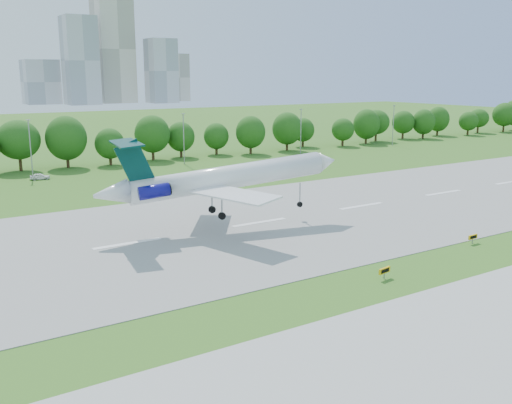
% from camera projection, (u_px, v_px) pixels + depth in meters
% --- Properties ---
extents(ground, '(600.00, 600.00, 0.00)m').
position_uv_depth(ground, '(382.00, 272.00, 62.62)').
color(ground, '#34631A').
rests_on(ground, ground).
extents(runway, '(400.00, 45.00, 0.08)m').
position_uv_depth(runway, '(259.00, 223.00, 83.22)').
color(runway, gray).
rests_on(runway, ground).
extents(tree_line, '(288.40, 8.40, 10.40)m').
position_uv_depth(tree_line, '(109.00, 138.00, 137.12)').
color(tree_line, '#382314').
rests_on(tree_line, ground).
extents(light_poles, '(175.90, 0.25, 12.19)m').
position_uv_depth(light_poles, '(113.00, 143.00, 127.54)').
color(light_poles, gray).
rests_on(light_poles, ground).
extents(skyline, '(127.00, 52.00, 80.00)m').
position_uv_depth(skyline, '(110.00, 62.00, 430.32)').
color(skyline, '#B2B2B7').
rests_on(skyline, ground).
extents(airliner, '(35.68, 25.63, 11.34)m').
position_uv_depth(airliner, '(217.00, 178.00, 78.36)').
color(airliner, white).
rests_on(airliner, ground).
extents(taxi_sign_left, '(1.78, 0.49, 1.25)m').
position_uv_depth(taxi_sign_left, '(385.00, 271.00, 60.21)').
color(taxi_sign_left, gray).
rests_on(taxi_sign_left, ground).
extents(taxi_sign_centre, '(1.67, 0.28, 1.17)m').
position_uv_depth(taxi_sign_centre, '(473.00, 237.00, 72.89)').
color(taxi_sign_centre, gray).
rests_on(taxi_sign_centre, ground).
extents(service_vehicle_b, '(4.14, 2.35, 1.33)m').
position_uv_depth(service_vehicle_b, '(40.00, 176.00, 117.50)').
color(service_vehicle_b, white).
rests_on(service_vehicle_b, ground).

